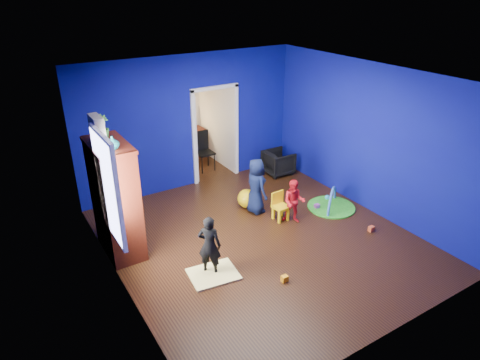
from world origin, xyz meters
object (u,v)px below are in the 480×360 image
child_navy (256,186)px  crt_tv (117,196)px  toddler_red (294,202)px  vase (112,143)px  armchair (278,162)px  play_mat (331,207)px  child_black (209,245)px  study_desk (188,144)px  tv_armoire (115,199)px  folding_chair (205,152)px  hopper_ball (247,199)px  kid_chair (281,208)px

child_navy → crt_tv: crt_tv is taller
toddler_red → child_navy: bearing=157.9°
toddler_red → vase: 3.54m
child_navy → armchair: bearing=-50.0°
child_navy → play_mat: bearing=-116.2°
child_black → crt_tv: size_ratio=1.44×
toddler_red → play_mat: (1.02, 0.02, -0.42)m
play_mat → vase: bearing=173.0°
vase → crt_tv: (0.04, 0.30, -1.04)m
study_desk → tv_armoire: bearing=-131.1°
armchair → child_navy: 1.97m
vase → crt_tv: bearing=82.4°
vase → folding_chair: bearing=42.4°
tv_armoire → study_desk: size_ratio=2.23×
child_navy → vase: bearing=93.6°
armchair → child_black: child_black is taller
armchair → vase: bearing=110.5°
child_navy → study_desk: 3.36m
armchair → tv_armoire: 4.41m
armchair → tv_armoire: (-4.20, -1.14, 0.69)m
armchair → child_black: size_ratio=0.63×
tv_armoire → crt_tv: size_ratio=2.80×
child_navy → hopper_ball: 0.45m
child_navy → play_mat: child_navy is taller
tv_armoire → kid_chair: (2.95, -0.63, -0.73)m
vase → play_mat: vase is taller
child_black → toddler_red: child_black is taller
armchair → play_mat: bearing=179.1°
vase → study_desk: size_ratio=0.23×
kid_chair → folding_chair: 2.91m
crt_tv → child_black: bearing=-54.8°
folding_chair → study_desk: bearing=90.0°
study_desk → kid_chair: bearing=-88.0°
child_navy → study_desk: (0.11, 3.35, -0.19)m
folding_chair → kid_chair: bearing=-87.4°
kid_chair → play_mat: (1.17, -0.18, -0.24)m
child_navy → tv_armoire: 2.75m
toddler_red → kid_chair: size_ratio=1.75×
study_desk → crt_tv: bearing=-130.7°
kid_chair → folding_chair: (-0.13, 2.90, 0.21)m
child_navy → study_desk: size_ratio=1.29×
play_mat → study_desk: bearing=107.9°
vase → kid_chair: bearing=-6.3°
hopper_ball → study_desk: size_ratio=0.44×
child_black → study_desk: child_black is taller
crt_tv → folding_chair: crt_tv is taller
child_black → play_mat: size_ratio=1.05×
child_black → folding_chair: (1.82, 3.64, -0.04)m
folding_chair → child_navy: bearing=-92.6°
child_black → crt_tv: 1.75m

